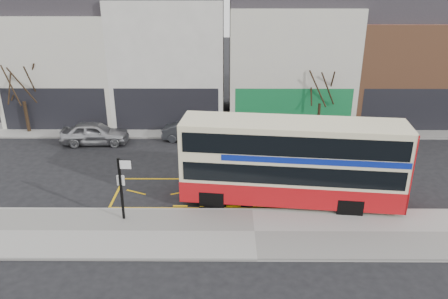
{
  "coord_description": "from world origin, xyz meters",
  "views": [
    {
      "loc": [
        -1.24,
        -18.76,
        10.77
      ],
      "look_at": [
        -1.37,
        2.0,
        2.28
      ],
      "focal_mm": 35.0,
      "sensor_mm": 36.0,
      "label": 1
    }
  ],
  "objects_px": {
    "car_white": "(371,137)",
    "street_tree_right": "(322,78)",
    "car_silver": "(95,133)",
    "bus_stop_post": "(122,183)",
    "street_tree_left": "(19,73)",
    "car_grey": "(191,132)",
    "double_decker_bus": "(292,161)"
  },
  "relations": [
    {
      "from": "double_decker_bus",
      "to": "car_silver",
      "type": "relative_size",
      "value": 2.45
    },
    {
      "from": "bus_stop_post",
      "to": "car_grey",
      "type": "relative_size",
      "value": 0.79
    },
    {
      "from": "bus_stop_post",
      "to": "street_tree_left",
      "type": "relative_size",
      "value": 0.48
    },
    {
      "from": "car_grey",
      "to": "street_tree_right",
      "type": "xyz_separation_m",
      "value": [
        8.99,
        1.96,
        3.33
      ]
    },
    {
      "from": "street_tree_left",
      "to": "street_tree_right",
      "type": "relative_size",
      "value": 1.09
    },
    {
      "from": "car_grey",
      "to": "street_tree_left",
      "type": "relative_size",
      "value": 0.61
    },
    {
      "from": "double_decker_bus",
      "to": "car_grey",
      "type": "xyz_separation_m",
      "value": [
        -5.6,
        8.5,
        -1.61
      ]
    },
    {
      "from": "street_tree_left",
      "to": "street_tree_right",
      "type": "distance_m",
      "value": 20.77
    },
    {
      "from": "car_grey",
      "to": "street_tree_left",
      "type": "bearing_deg",
      "value": 93.56
    },
    {
      "from": "double_decker_bus",
      "to": "car_grey",
      "type": "height_order",
      "value": "double_decker_bus"
    },
    {
      "from": "street_tree_left",
      "to": "street_tree_right",
      "type": "xyz_separation_m",
      "value": [
        20.76,
        0.42,
        -0.36
      ]
    },
    {
      "from": "double_decker_bus",
      "to": "car_white",
      "type": "bearing_deg",
      "value": 56.68
    },
    {
      "from": "car_silver",
      "to": "car_white",
      "type": "xyz_separation_m",
      "value": [
        18.35,
        -0.35,
        -0.1
      ]
    },
    {
      "from": "car_silver",
      "to": "street_tree_right",
      "type": "distance_m",
      "value": 15.92
    },
    {
      "from": "car_white",
      "to": "street_tree_right",
      "type": "bearing_deg",
      "value": 44.68
    },
    {
      "from": "street_tree_left",
      "to": "car_white",
      "type": "bearing_deg",
      "value": -5.82
    },
    {
      "from": "street_tree_right",
      "to": "bus_stop_post",
      "type": "bearing_deg",
      "value": -132.47
    },
    {
      "from": "bus_stop_post",
      "to": "street_tree_left",
      "type": "height_order",
      "value": "street_tree_left"
    },
    {
      "from": "bus_stop_post",
      "to": "car_grey",
      "type": "distance_m",
      "value": 10.68
    },
    {
      "from": "car_grey",
      "to": "car_white",
      "type": "distance_m",
      "value": 11.98
    },
    {
      "from": "bus_stop_post",
      "to": "car_white",
      "type": "distance_m",
      "value": 17.15
    },
    {
      "from": "car_silver",
      "to": "car_grey",
      "type": "distance_m",
      "value": 6.42
    },
    {
      "from": "bus_stop_post",
      "to": "street_tree_right",
      "type": "distance_m",
      "value": 16.81
    },
    {
      "from": "bus_stop_post",
      "to": "double_decker_bus",
      "type": "bearing_deg",
      "value": 15.64
    },
    {
      "from": "street_tree_left",
      "to": "double_decker_bus",
      "type": "bearing_deg",
      "value": -30.05
    },
    {
      "from": "car_white",
      "to": "car_silver",
      "type": "bearing_deg",
      "value": 87.3
    },
    {
      "from": "bus_stop_post",
      "to": "street_tree_right",
      "type": "height_order",
      "value": "street_tree_right"
    },
    {
      "from": "car_grey",
      "to": "street_tree_right",
      "type": "bearing_deg",
      "value": -66.62
    },
    {
      "from": "car_grey",
      "to": "car_white",
      "type": "bearing_deg",
      "value": -83.11
    },
    {
      "from": "bus_stop_post",
      "to": "car_silver",
      "type": "relative_size",
      "value": 0.68
    },
    {
      "from": "car_silver",
      "to": "street_tree_left",
      "type": "bearing_deg",
      "value": 67.11
    },
    {
      "from": "street_tree_right",
      "to": "street_tree_left",
      "type": "bearing_deg",
      "value": -178.85
    }
  ]
}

